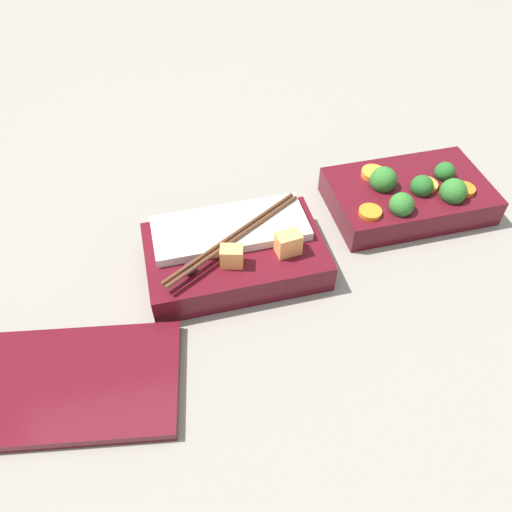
# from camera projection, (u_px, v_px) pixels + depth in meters

# --- Properties ---
(ground_plane) EXTENTS (3.00, 3.00, 0.00)m
(ground_plane) POSITION_uv_depth(u_px,v_px,m) (321.00, 237.00, 0.67)
(ground_plane) COLOR gray
(bento_tray_vegetable) EXTENTS (0.22, 0.13, 0.07)m
(bento_tray_vegetable) POSITION_uv_depth(u_px,v_px,m) (409.00, 195.00, 0.69)
(bento_tray_vegetable) COLOR #510F19
(bento_tray_vegetable) RESTS_ON ground_plane
(bento_tray_rice) EXTENTS (0.22, 0.13, 0.07)m
(bento_tray_rice) POSITION_uv_depth(u_px,v_px,m) (235.00, 252.00, 0.62)
(bento_tray_rice) COLOR #510F19
(bento_tray_rice) RESTS_ON ground_plane
(bento_lid) EXTENTS (0.23, 0.17, 0.01)m
(bento_lid) POSITION_uv_depth(u_px,v_px,m) (76.00, 383.00, 0.52)
(bento_lid) COLOR #510F19
(bento_lid) RESTS_ON ground_plane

